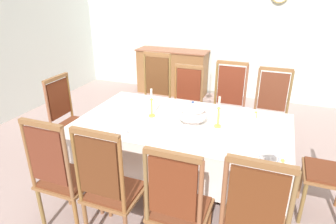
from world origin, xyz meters
TOP-DOWN VIEW (x-y plane):
  - ground at (0.00, 0.00)m, footprint 6.47×5.90m
  - back_wall at (0.00, 2.99)m, footprint 6.47×0.08m
  - dining_table at (0.00, -0.18)m, footprint 2.12×1.18m
  - tablecloth at (0.00, -0.18)m, footprint 2.14×1.20m
  - chair_south_a at (-0.77, -1.18)m, footprint 0.44×0.42m
  - chair_north_a at (-0.77, 0.83)m, footprint 0.44×0.42m
  - chair_south_b at (-0.29, -1.18)m, footprint 0.44×0.42m
  - chair_north_b at (-0.29, 0.82)m, footprint 0.44×0.42m
  - chair_south_c at (0.29, -1.17)m, footprint 0.44×0.42m
  - chair_north_c at (0.29, 0.82)m, footprint 0.44×0.42m
  - chair_south_d at (0.83, -1.18)m, footprint 0.44×0.42m
  - chair_north_d at (0.83, 0.82)m, footprint 0.44×0.42m
  - chair_head_west at (-1.47, -0.18)m, footprint 0.42×0.44m
  - soup_tureen at (0.09, -0.18)m, footprint 0.30×0.30m
  - candlestick_west at (-0.36, -0.18)m, footprint 0.07×0.07m
  - candlestick_east at (0.36, -0.18)m, footprint 0.07×0.07m
  - bowl_near_left at (0.57, 0.28)m, footprint 0.18×0.18m
  - bowl_near_right at (0.87, -0.66)m, footprint 0.16×0.16m
  - bowl_far_left at (-0.46, -0.66)m, footprint 0.14×0.14m
  - spoon_primary at (0.69, 0.31)m, footprint 0.04×0.18m
  - spoon_secondary at (0.98, -0.63)m, footprint 0.03×0.18m
  - sideboard at (-1.17, 2.67)m, footprint 1.44×0.48m

SIDE VIEW (x-z plane):
  - ground at x=0.00m, z-range -0.04..0.00m
  - sideboard at x=-1.17m, z-range 0.00..0.91m
  - chair_north_b at x=-0.29m, z-range 0.02..1.10m
  - chair_head_west at x=-1.47m, z-range 0.02..1.10m
  - chair_south_c at x=0.29m, z-range 0.02..1.10m
  - chair_south_a at x=-0.77m, z-range 0.01..1.13m
  - chair_south_b at x=-0.29m, z-range 0.01..1.14m
  - chair_north_d at x=0.83m, z-range 0.01..1.15m
  - chair_south_d at x=0.83m, z-range 0.01..1.15m
  - chair_north_c at x=0.29m, z-range 0.00..1.18m
  - chair_north_a at x=-0.77m, z-range -0.01..1.21m
  - tablecloth at x=0.00m, z-range 0.44..0.87m
  - dining_table at x=0.00m, z-range 0.31..1.07m
  - spoon_primary at x=0.69m, z-range 0.77..0.78m
  - spoon_secondary at x=0.98m, z-range 0.77..0.78m
  - bowl_far_left at x=-0.46m, z-range 0.77..0.80m
  - bowl_near_right at x=0.87m, z-range 0.77..0.81m
  - bowl_near_left at x=0.57m, z-range 0.77..0.81m
  - soup_tureen at x=0.09m, z-range 0.76..1.00m
  - candlestick_west at x=-0.36m, z-range 0.73..1.05m
  - candlestick_east at x=0.36m, z-range 0.73..1.05m
  - back_wall at x=0.00m, z-range 0.00..3.32m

